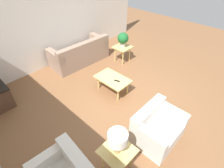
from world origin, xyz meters
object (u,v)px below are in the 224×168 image
object	(u,v)px
potted_plant	(123,39)
table_lamp	(118,139)
side_table_lamp	(117,153)
armchair	(157,128)
side_table_plant	(123,49)
sofa	(80,54)
coffee_table	(113,80)

from	to	relation	value
potted_plant	table_lamp	bearing A→B (deg)	129.27
potted_plant	side_table_lamp	bearing A→B (deg)	129.27
armchair	side_table_plant	xyz separation A→B (m)	(2.57, -1.92, 0.16)
side_table_plant	side_table_lamp	xyz separation A→B (m)	(-2.41, 2.95, 0.00)
sofa	table_lamp	world-z (taller)	table_lamp
potted_plant	table_lamp	size ratio (longest dim) A/B	1.05
sofa	side_table_plant	size ratio (longest dim) A/B	3.64
sofa	coffee_table	bearing A→B (deg)	81.47
coffee_table	table_lamp	world-z (taller)	table_lamp
side_table_lamp	sofa	bearing A→B (deg)	-29.22
table_lamp	armchair	bearing A→B (deg)	-98.58
armchair	potted_plant	bearing A→B (deg)	53.26
side_table_lamp	side_table_plant	bearing A→B (deg)	-50.73
armchair	potted_plant	size ratio (longest dim) A/B	2.00
side_table_lamp	table_lamp	world-z (taller)	table_lamp
side_table_plant	table_lamp	distance (m)	3.83
table_lamp	side_table_lamp	bearing A→B (deg)	116.57
armchair	coffee_table	xyz separation A→B (m)	(1.69, -0.50, 0.07)
armchair	side_table_plant	bearing A→B (deg)	53.26
armchair	table_lamp	bearing A→B (deg)	171.50
side_table_plant	side_table_lamp	world-z (taller)	same
sofa	table_lamp	xyz separation A→B (m)	(-3.38, 1.89, 0.56)
sofa	coffee_table	world-z (taller)	sofa
coffee_table	potted_plant	size ratio (longest dim) A/B	1.94
armchair	side_table_lamp	xyz separation A→B (m)	(0.16, 1.03, 0.16)
side_table_lamp	potted_plant	xyz separation A→B (m)	(2.41, -2.95, 0.37)
sofa	potted_plant	distance (m)	1.52
coffee_table	side_table_lamp	bearing A→B (deg)	135.19
table_lamp	coffee_table	bearing A→B (deg)	-44.81
coffee_table	side_table_lamp	distance (m)	2.17
coffee_table	table_lamp	size ratio (longest dim) A/B	2.04
armchair	coffee_table	size ratio (longest dim) A/B	1.03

